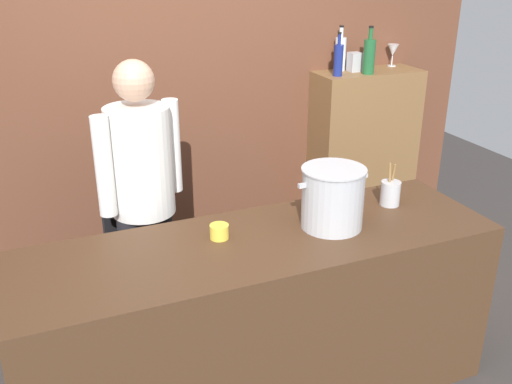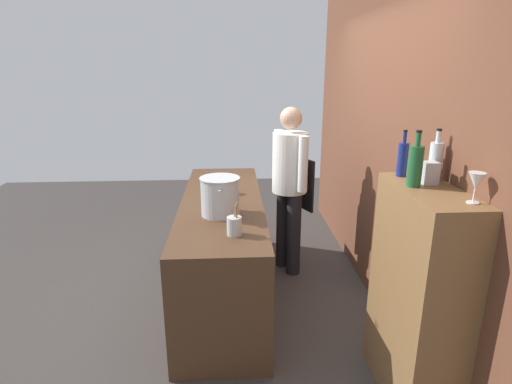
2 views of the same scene
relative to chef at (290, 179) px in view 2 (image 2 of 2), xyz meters
The scene contains 13 objects.
ground_plane 1.24m from the chef, 57.99° to the right, with size 8.00×8.00×0.00m, color #383330.
brick_back_panel 1.00m from the chef, 61.00° to the left, with size 4.40×0.10×3.00m, color brown.
prep_counter 0.93m from the chef, 57.99° to the right, with size 2.30×0.70×0.90m, color #472D1C.
bar_cabinet 1.84m from the chef, 17.04° to the left, with size 0.76×0.32×1.37m, color brown.
chef is the anchor object (origin of this frame).
stockpot_large 1.03m from the chef, 39.87° to the right, with size 0.37×0.31×0.30m.
utensil_crock 1.32m from the chef, 24.72° to the right, with size 0.10×0.10×0.23m.
butter_jar 0.62m from the chef, 67.30° to the right, with size 0.09×0.09×0.07m, color yellow.
wine_bottle_clear 1.76m from the chef, 21.98° to the left, with size 0.08×0.08×0.30m.
wine_bottle_cobalt 1.61m from the chef, 18.12° to the left, with size 0.06×0.06×0.28m.
wine_bottle_green 1.82m from the chef, 15.15° to the left, with size 0.08×0.08×0.32m.
wine_glass_tall 2.14m from the chef, 17.40° to the left, with size 0.08×0.08×0.16m.
spice_tin_silver 1.79m from the chef, 19.04° to the left, with size 0.08×0.08×0.13m, color #B2B2B7.
Camera 2 is at (3.43, 0.10, 2.02)m, focal length 28.83 mm.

